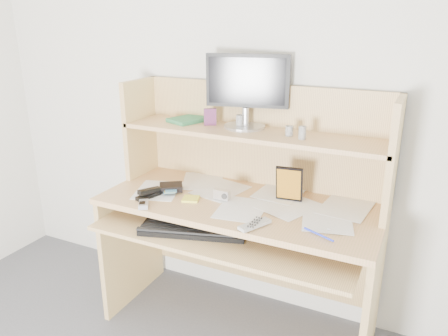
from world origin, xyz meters
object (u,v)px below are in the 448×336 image
at_px(tv_remote, 255,225).
at_px(monitor, 247,89).
at_px(desk, 245,206).
at_px(game_case, 289,184).
at_px(keyboard, 194,228).

relative_size(tv_remote, monitor, 0.38).
height_order(desk, tv_remote, desk).
height_order(game_case, monitor, monitor).
bearing_deg(monitor, keyboard, -112.60).
height_order(keyboard, monitor, monitor).
distance_m(keyboard, tv_remote, 0.34).
relative_size(game_case, monitor, 0.43).
height_order(tv_remote, game_case, game_case).
relative_size(desk, game_case, 7.57).
bearing_deg(desk, keyboard, -115.82).
bearing_deg(game_case, keyboard, -147.09).
height_order(desk, game_case, desk).
relative_size(keyboard, monitor, 1.26).
bearing_deg(monitor, tv_remote, -73.89).
distance_m(game_case, monitor, 0.53).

